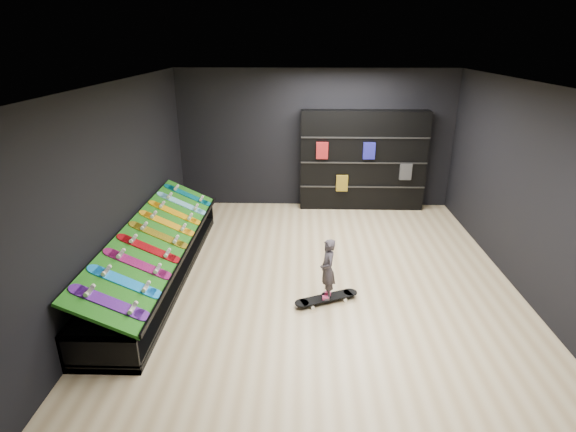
{
  "coord_description": "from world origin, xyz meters",
  "views": [
    {
      "loc": [
        -0.31,
        -6.26,
        3.56
      ],
      "look_at": [
        -0.5,
        0.2,
        1.0
      ],
      "focal_mm": 28.0,
      "sensor_mm": 36.0,
      "label": 1
    }
  ],
  "objects_px": {
    "back_shelving": "(363,161)",
    "child": "(327,280)",
    "floor_skateboard": "(326,299)",
    "display_rack": "(158,263)"
  },
  "relations": [
    {
      "from": "display_rack",
      "to": "floor_skateboard",
      "type": "distance_m",
      "value": 2.72
    },
    {
      "from": "back_shelving",
      "to": "child",
      "type": "bearing_deg",
      "value": -103.52
    },
    {
      "from": "back_shelving",
      "to": "floor_skateboard",
      "type": "xyz_separation_m",
      "value": [
        -0.96,
        -3.98,
        -1.03
      ]
    },
    {
      "from": "display_rack",
      "to": "child",
      "type": "height_order",
      "value": "child"
    },
    {
      "from": "display_rack",
      "to": "floor_skateboard",
      "type": "height_order",
      "value": "display_rack"
    },
    {
      "from": "display_rack",
      "to": "back_shelving",
      "type": "height_order",
      "value": "back_shelving"
    },
    {
      "from": "floor_skateboard",
      "to": "display_rack",
      "type": "bearing_deg",
      "value": 142.46
    },
    {
      "from": "back_shelving",
      "to": "display_rack",
      "type": "bearing_deg",
      "value": -137.24
    },
    {
      "from": "display_rack",
      "to": "back_shelving",
      "type": "distance_m",
      "value": 4.96
    },
    {
      "from": "floor_skateboard",
      "to": "child",
      "type": "relative_size",
      "value": 1.8
    }
  ]
}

